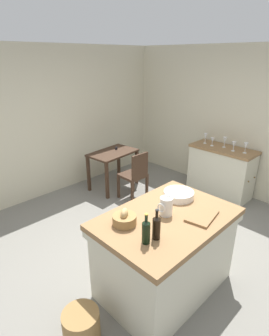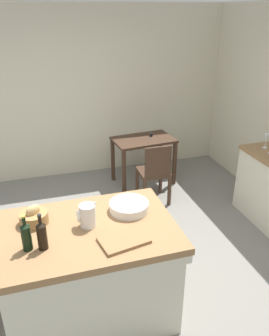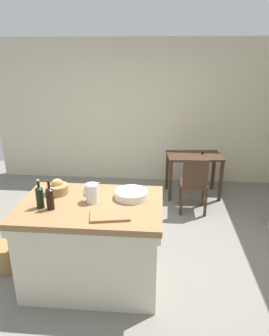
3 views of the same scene
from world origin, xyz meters
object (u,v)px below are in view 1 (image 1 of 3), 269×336
object	(u,v)px
wine_bottle_amber	(146,231)
wine_glass_far_left	(246,146)
wine_glass_far_right	(206,136)
wine_bottle_dark	(156,227)
writing_desk	(113,158)
wicker_hamper	(81,326)
wash_bowl	(179,195)
wine_glass_left	(234,145)
side_cabinet	(221,171)
pitcher	(166,206)
cutting_board	(202,216)
wine_glass_middle	(225,140)
wooden_chair	(135,174)
wine_glass_right	(213,140)
island_table	(165,250)
bread_basket	(124,219)

from	to	relation	value
wine_bottle_amber	wine_glass_far_left	size ratio (longest dim) A/B	1.60
wine_glass_far_right	wine_bottle_dark	bearing A→B (deg)	-155.78
writing_desk	wicker_hamper	world-z (taller)	writing_desk
wash_bowl	wine_glass_left	size ratio (longest dim) A/B	2.03
wicker_hamper	side_cabinet	bearing A→B (deg)	9.75
pitcher	wicker_hamper	world-z (taller)	pitcher
writing_desk	cutting_board	world-z (taller)	cutting_board
side_cabinet	pitcher	distance (m)	2.62
wine_glass_middle	wooden_chair	bearing A→B (deg)	144.89
pitcher	wine_glass_left	size ratio (longest dim) A/B	1.39
writing_desk	wine_bottle_amber	distance (m)	3.01
wine_glass_left	wine_glass_right	world-z (taller)	wine_glass_left
wine_bottle_dark	wicker_hamper	bearing A→B (deg)	156.42
island_table	wine_glass_left	distance (m)	2.54
pitcher	wine_glass_far_right	distance (m)	2.69
wicker_hamper	wine_bottle_dark	bearing A→B (deg)	-23.58
writing_desk	pitcher	distance (m)	2.63
cutting_board	writing_desk	bearing A→B (deg)	68.53
wooden_chair	bread_basket	xyz separation A→B (m)	(-1.59, -1.47, 0.49)
writing_desk	pitcher	bearing A→B (deg)	-118.32
island_table	bread_basket	world-z (taller)	bread_basket
cutting_board	wine_bottle_dark	distance (m)	0.60
island_table	wine_glass_right	xyz separation A→B (m)	(2.43, 0.94, 0.51)
side_cabinet	wine_glass_right	distance (m)	0.59
wooden_chair	wash_bowl	distance (m)	1.78
island_table	wine_glass_left	bearing A→B (deg)	12.35
wash_bowl	wine_glass_right	bearing A→B (deg)	21.03
cutting_board	wine_glass_far_left	xyz separation A→B (m)	(2.24, 0.60, 0.09)
wash_bowl	bread_basket	distance (m)	0.79
island_table	wooden_chair	world-z (taller)	island_table
wine_glass_far_left	wicker_hamper	xyz separation A→B (m)	(-3.47, -0.22, -0.87)
writing_desk	wooden_chair	distance (m)	0.66
wine_bottle_amber	wine_glass_middle	bearing A→B (deg)	16.52
wine_bottle_amber	wine_glass_left	distance (m)	2.96
wooden_chair	wine_glass_far_right	distance (m)	1.50
island_table	bread_basket	bearing A→B (deg)	153.67
cutting_board	wine_glass_far_left	distance (m)	2.32
bread_basket	wine_glass_middle	distance (m)	2.96
side_cabinet	writing_desk	world-z (taller)	side_cabinet
wine_bottle_dark	wine_glass_right	bearing A→B (deg)	21.52
side_cabinet	pitcher	world-z (taller)	pitcher
island_table	wine_glass_middle	xyz separation A→B (m)	(2.51, 0.74, 0.53)
wine_bottle_amber	wine_glass_far_right	size ratio (longest dim) A/B	1.52
pitcher	cutting_board	xyz separation A→B (m)	(0.22, -0.28, -0.09)
writing_desk	wooden_chair	world-z (taller)	wooden_chair
wash_bowl	pitcher	bearing A→B (deg)	-161.77
wine_glass_far_left	wine_glass_right	size ratio (longest dim) A/B	1.17
wine_bottle_dark	wine_glass_right	xyz separation A→B (m)	(2.77, 1.09, -0.04)
wine_glass_far_right	wicker_hamper	bearing A→B (deg)	-164.23
wash_bowl	cutting_board	size ratio (longest dim) A/B	0.95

